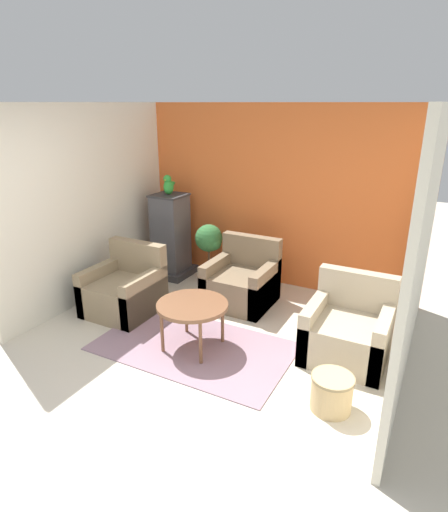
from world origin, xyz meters
TOP-DOWN VIEW (x-y plane):
  - ground_plane at (0.00, 0.00)m, footprint 20.00×20.00m
  - wall_back_accent at (0.00, 3.03)m, footprint 3.99×0.06m
  - wall_left at (-1.96, 1.50)m, footprint 0.06×3.00m
  - wall_right at (1.96, 1.50)m, footprint 0.06×3.00m
  - area_rug at (-0.07, 0.92)m, footprint 2.07×1.21m
  - coffee_table at (-0.07, 0.92)m, footprint 0.75×0.75m
  - armchair_left at (-1.26, 1.25)m, footprint 0.80×0.79m
  - armchair_right at (1.41, 1.53)m, footprint 0.80×0.79m
  - armchair_middle at (-0.08, 2.15)m, footprint 0.80×0.79m
  - birdcage at (-1.45, 2.55)m, footprint 0.59×0.59m
  - parrot at (-1.45, 2.55)m, footprint 0.13×0.24m
  - potted_plant at (-0.80, 2.55)m, footprint 0.43×0.39m
  - wicker_basket at (1.49, 0.64)m, footprint 0.36×0.36m

SIDE VIEW (x-z plane):
  - ground_plane at x=0.00m, z-range 0.00..0.00m
  - area_rug at x=-0.07m, z-range 0.00..0.01m
  - wicker_basket at x=1.49m, z-range 0.01..0.33m
  - armchair_left at x=-1.26m, z-range -0.14..0.69m
  - armchair_right at x=1.41m, z-range -0.14..0.69m
  - armchair_middle at x=-0.08m, z-range -0.14..0.69m
  - coffee_table at x=-0.07m, z-range 0.21..0.73m
  - potted_plant at x=-0.80m, z-range 0.13..1.00m
  - birdcage at x=-1.45m, z-range -0.03..1.20m
  - wall_back_accent at x=0.00m, z-range 0.00..2.48m
  - wall_left at x=-1.96m, z-range 0.00..2.48m
  - wall_right at x=1.96m, z-range 0.00..2.48m
  - parrot at x=-1.45m, z-range 1.22..1.51m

